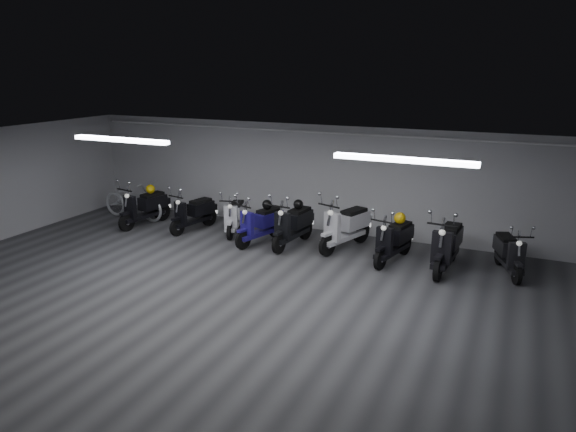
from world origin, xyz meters
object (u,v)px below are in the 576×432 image
at_px(scooter_6, 345,219).
at_px(scooter_7, 394,233).
at_px(scooter_5, 293,218).
at_px(helmet_3, 150,189).
at_px(scooter_2, 234,210).
at_px(scooter_0, 144,201).
at_px(scooter_8, 447,238).
at_px(scooter_9, 510,246).
at_px(helmet_0, 298,204).
at_px(bicycle, 133,196).
at_px(helmet_1, 267,205).
at_px(helmet_2, 400,218).
at_px(scooter_4, 260,218).
at_px(scooter_1, 193,207).

relative_size(scooter_6, scooter_7, 1.11).
relative_size(scooter_5, helmet_3, 7.53).
xyz_separation_m(scooter_2, scooter_5, (1.80, -0.31, 0.08)).
relative_size(scooter_0, scooter_6, 0.93).
relative_size(scooter_8, scooter_9, 1.20).
height_order(scooter_0, helmet_0, scooter_0).
bearing_deg(scooter_8, bicycle, -178.18).
relative_size(scooter_2, helmet_1, 6.74).
distance_m(helmet_0, helmet_2, 2.51).
height_order(scooter_7, helmet_3, scooter_7).
height_order(scooter_6, helmet_3, scooter_6).
height_order(scooter_6, scooter_9, scooter_6).
relative_size(scooter_4, helmet_2, 6.72).
xyz_separation_m(helmet_2, helmet_3, (-6.89, -0.06, 0.02)).
distance_m(scooter_6, scooter_7, 1.31).
bearing_deg(scooter_4, scooter_1, -167.85).
relative_size(scooter_1, scooter_5, 0.92).
distance_m(scooter_7, helmet_1, 3.24).
distance_m(scooter_1, scooter_5, 2.92).
bearing_deg(scooter_0, scooter_2, 19.72).
height_order(scooter_9, helmet_1, scooter_9).
bearing_deg(bicycle, scooter_5, -90.02).
distance_m(scooter_9, helmet_1, 5.61).
relative_size(scooter_1, helmet_0, 7.15).
bearing_deg(scooter_1, bicycle, -173.74).
xyz_separation_m(scooter_9, bicycle, (-10.00, 0.07, 0.06)).
distance_m(scooter_8, bicycle, 8.79).
bearing_deg(scooter_2, scooter_9, -17.98).
bearing_deg(scooter_5, scooter_2, 177.29).
bearing_deg(scooter_1, helmet_2, 14.14).
xyz_separation_m(scooter_5, scooter_6, (1.23, 0.32, 0.04)).
relative_size(scooter_4, helmet_3, 7.07).
bearing_deg(scooter_8, helmet_1, -178.13).
bearing_deg(scooter_7, scooter_1, -167.95).
relative_size(scooter_2, scooter_6, 0.84).
bearing_deg(scooter_7, scooter_4, -165.26).
relative_size(scooter_2, scooter_5, 0.88).
xyz_separation_m(scooter_7, scooter_8, (1.15, -0.06, 0.07)).
distance_m(scooter_5, helmet_1, 0.78).
height_order(scooter_2, bicycle, bicycle).
height_order(scooter_2, scooter_5, scooter_5).
height_order(scooter_2, helmet_0, scooter_2).
xyz_separation_m(scooter_1, scooter_8, (6.55, -0.16, 0.10)).
bearing_deg(helmet_0, helmet_2, -1.62).
bearing_deg(scooter_7, helmet_3, -168.41).
xyz_separation_m(scooter_6, scooter_9, (3.64, -0.09, -0.13)).
bearing_deg(scooter_9, scooter_6, 158.36).
xyz_separation_m(helmet_1, helmet_2, (3.28, 0.10, 0.02)).
relative_size(scooter_7, helmet_3, 7.16).
bearing_deg(scooter_8, helmet_0, 178.61).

